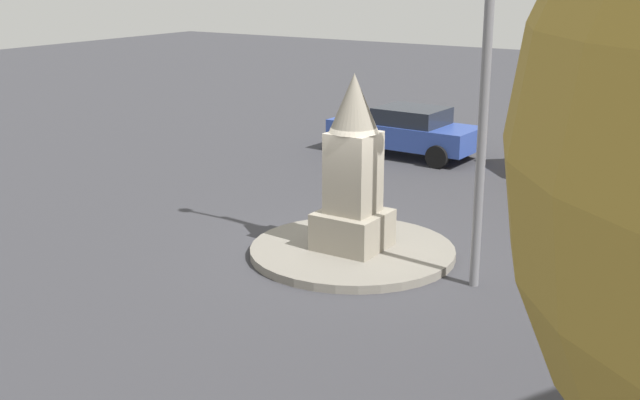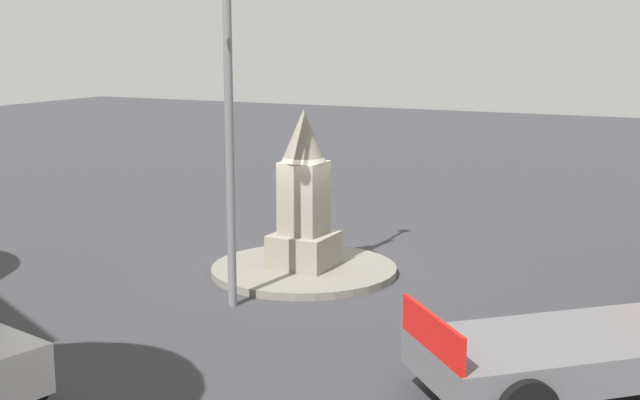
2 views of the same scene
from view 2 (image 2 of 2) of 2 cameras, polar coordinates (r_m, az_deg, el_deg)
name	(u,v)px [view 2 (image 2 of 2)]	position (r m, az deg, el deg)	size (l,w,h in m)	color
ground_plane	(304,273)	(18.20, -1.07, -4.92)	(80.00, 80.00, 0.00)	#38383D
traffic_island	(304,270)	(18.18, -1.07, -4.68)	(3.94, 3.94, 0.16)	gray
monument	(304,197)	(17.83, -1.09, 0.17)	(1.23, 1.23, 3.33)	gray
streetlamp	(228,65)	(15.39, -6.17, 8.95)	(3.56, 0.28, 7.35)	slate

